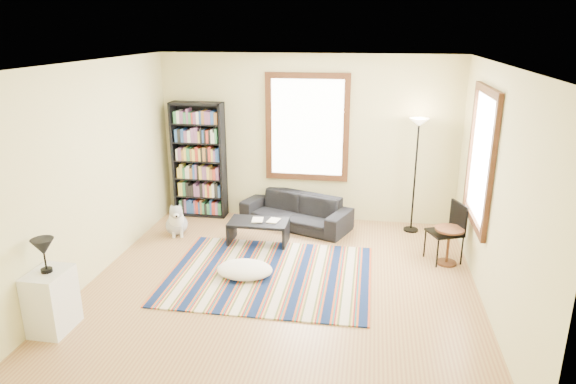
% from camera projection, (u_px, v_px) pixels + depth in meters
% --- Properties ---
extents(floor, '(5.00, 5.00, 0.10)m').
position_uv_depth(floor, '(282.00, 287.00, 6.72)').
color(floor, '#A5814B').
rests_on(floor, ground).
extents(ceiling, '(5.00, 5.00, 0.10)m').
position_uv_depth(ceiling, '(281.00, 59.00, 5.83)').
color(ceiling, white).
rests_on(ceiling, floor).
extents(wall_back, '(5.00, 0.10, 2.80)m').
position_uv_depth(wall_back, '(308.00, 138.00, 8.67)').
color(wall_back, beige).
rests_on(wall_back, floor).
extents(wall_front, '(5.00, 0.10, 2.80)m').
position_uv_depth(wall_front, '(223.00, 276.00, 3.88)').
color(wall_front, beige).
rests_on(wall_front, floor).
extents(wall_left, '(0.10, 5.00, 2.80)m').
position_uv_depth(wall_left, '(89.00, 172.00, 6.67)').
color(wall_left, beige).
rests_on(wall_left, floor).
extents(wall_right, '(0.10, 5.00, 2.80)m').
position_uv_depth(wall_right, '(500.00, 191.00, 5.89)').
color(wall_right, beige).
rests_on(wall_right, floor).
extents(window_back, '(1.20, 0.06, 1.60)m').
position_uv_depth(window_back, '(307.00, 128.00, 8.54)').
color(window_back, white).
rests_on(window_back, wall_back).
extents(window_right, '(0.06, 1.20, 1.60)m').
position_uv_depth(window_right, '(481.00, 157.00, 6.59)').
color(window_right, white).
rests_on(window_right, wall_right).
extents(rug, '(2.71, 2.17, 0.02)m').
position_uv_depth(rug, '(269.00, 275.00, 6.93)').
color(rug, '#0D1C42').
rests_on(rug, floor).
extents(sofa, '(1.96, 1.32, 0.53)m').
position_uv_depth(sofa, '(296.00, 211.00, 8.57)').
color(sofa, black).
rests_on(sofa, floor).
extents(bookshelf, '(0.90, 0.30, 2.00)m').
position_uv_depth(bookshelf, '(199.00, 160.00, 8.86)').
color(bookshelf, black).
rests_on(bookshelf, floor).
extents(coffee_table, '(0.96, 0.61, 0.36)m').
position_uv_depth(coffee_table, '(259.00, 232.00, 7.92)').
color(coffee_table, black).
rests_on(coffee_table, floor).
extents(book_a, '(0.25, 0.20, 0.02)m').
position_uv_depth(book_a, '(252.00, 220.00, 7.88)').
color(book_a, beige).
rests_on(book_a, coffee_table).
extents(book_b, '(0.20, 0.25, 0.02)m').
position_uv_depth(book_b, '(269.00, 220.00, 7.89)').
color(book_b, beige).
rests_on(book_b, coffee_table).
extents(floor_cushion, '(0.81, 0.64, 0.19)m').
position_uv_depth(floor_cushion, '(245.00, 270.00, 6.88)').
color(floor_cushion, beige).
rests_on(floor_cushion, floor).
extents(floor_lamp, '(0.36, 0.36, 1.86)m').
position_uv_depth(floor_lamp, '(415.00, 176.00, 8.17)').
color(floor_lamp, black).
rests_on(floor_lamp, floor).
extents(side_table, '(0.49, 0.49, 0.54)m').
position_uv_depth(side_table, '(448.00, 246.00, 7.19)').
color(side_table, '#492712').
rests_on(side_table, floor).
extents(folding_chair, '(0.54, 0.53, 0.86)m').
position_uv_depth(folding_chair, '(444.00, 233.00, 7.24)').
color(folding_chair, black).
rests_on(folding_chair, floor).
extents(white_cabinet, '(0.39, 0.51, 0.70)m').
position_uv_depth(white_cabinet, '(52.00, 301.00, 5.60)').
color(white_cabinet, silver).
rests_on(white_cabinet, floor).
extents(table_lamp, '(0.32, 0.32, 0.38)m').
position_uv_depth(table_lamp, '(44.00, 256.00, 5.43)').
color(table_lamp, black).
rests_on(table_lamp, white_cabinet).
extents(dog, '(0.56, 0.64, 0.54)m').
position_uv_depth(dog, '(176.00, 218.00, 8.23)').
color(dog, silver).
rests_on(dog, floor).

